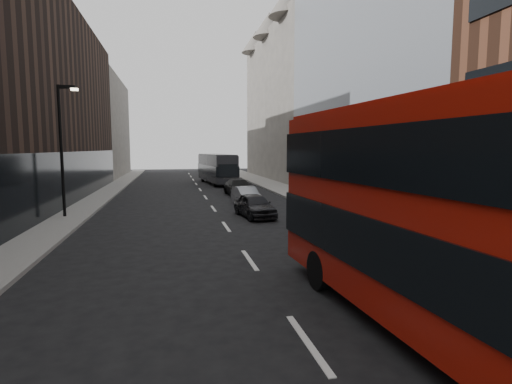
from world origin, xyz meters
TOP-DOWN VIEW (x-y plane):
  - sidewalk_right at (7.50, 25.00)m, footprint 3.00×80.00m
  - sidewalk_left at (-8.00, 25.00)m, footprint 2.00×80.00m
  - building_modern_block at (11.47, 21.00)m, footprint 5.03×22.00m
  - building_victorian at (11.38, 44.00)m, footprint 6.50×24.00m
  - building_left_mid at (-11.50, 30.00)m, footprint 5.00×24.00m
  - building_left_far at (-11.50, 52.00)m, footprint 5.00×20.00m
  - street_lamp at (-8.22, 18.00)m, footprint 1.06×0.22m
  - red_bus at (2.70, 1.13)m, footprint 3.45×11.95m
  - grey_bus at (2.21, 37.86)m, footprint 3.41×10.04m
  - car_a at (1.94, 16.44)m, footprint 2.05×4.04m
  - car_b at (2.39, 21.36)m, footprint 1.65×3.84m
  - car_c at (2.76, 26.68)m, footprint 2.18×4.74m

SIDE VIEW (x-z plane):
  - sidewalk_right at x=7.50m, z-range 0.00..0.15m
  - sidewalk_left at x=-8.00m, z-range 0.00..0.15m
  - car_b at x=2.39m, z-range 0.00..1.23m
  - car_a at x=1.94m, z-range 0.00..1.32m
  - car_c at x=2.76m, z-range 0.00..1.34m
  - grey_bus at x=2.21m, z-range 0.11..3.31m
  - red_bus at x=2.70m, z-range 0.26..5.03m
  - street_lamp at x=-8.22m, z-range 0.68..7.68m
  - building_left_far at x=-11.50m, z-range 0.00..13.00m
  - building_left_mid at x=-11.50m, z-range 0.00..14.00m
  - building_victorian at x=11.38m, z-range -0.84..20.16m
  - building_modern_block at x=11.47m, z-range -0.10..19.90m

